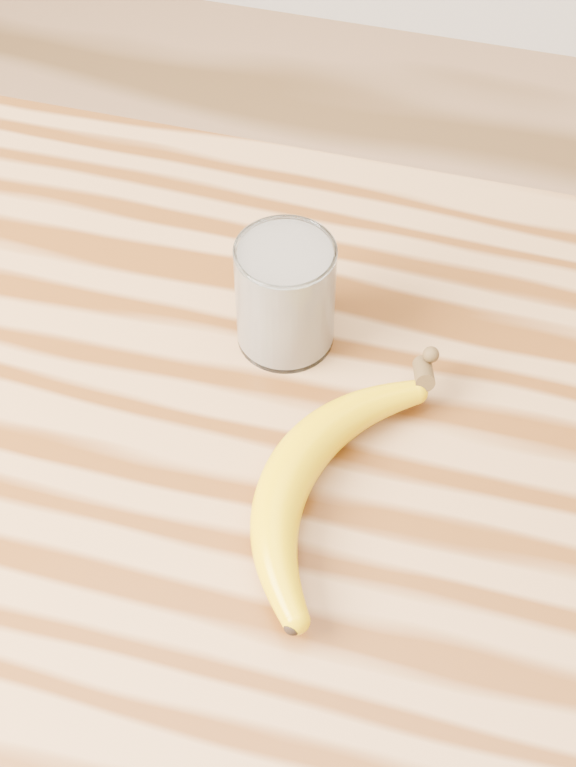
# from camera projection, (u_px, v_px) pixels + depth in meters

# --- Properties ---
(table) EXTENTS (1.20, 0.80, 0.90)m
(table) POSITION_uv_depth(u_px,v_px,m) (361.00, 591.00, 0.91)
(table) COLOR #9E6E41
(table) RESTS_ON ground
(smoothie_glass) EXTENTS (0.08, 0.08, 0.10)m
(smoothie_glass) POSITION_uv_depth(u_px,v_px,m) (285.00, 295.00, 0.88)
(smoothie_glass) COLOR white
(smoothie_glass) RESTS_ON table
(banana) EXTENTS (0.18, 0.35, 0.04)m
(banana) POSITION_uv_depth(u_px,v_px,m) (291.00, 469.00, 0.81)
(banana) COLOR #DEAB00
(banana) RESTS_ON table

